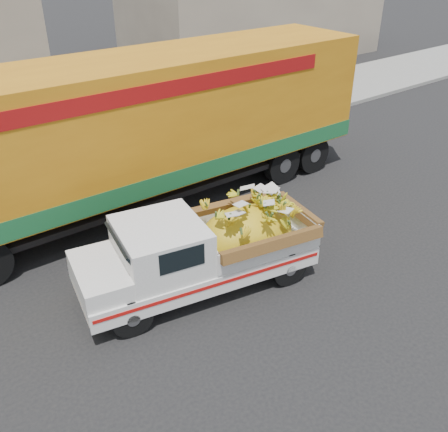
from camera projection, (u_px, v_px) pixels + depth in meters
ground at (234, 284)px, 10.16m from camera, size 100.00×100.00×0.00m
curb at (96, 175)px, 14.50m from camera, size 60.00×0.25×0.15m
sidewalk at (67, 153)px, 15.93m from camera, size 60.00×4.00×0.14m
building_right at (257, 1)px, 26.66m from camera, size 14.00×6.00×6.00m
pickup_truck at (214, 246)px, 9.81m from camera, size 4.88×2.56×1.63m
semi_trailer at (152, 127)px, 12.12m from camera, size 12.01×2.69×3.80m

